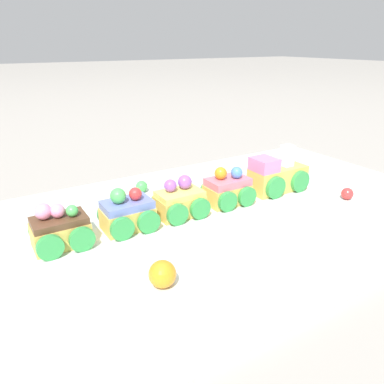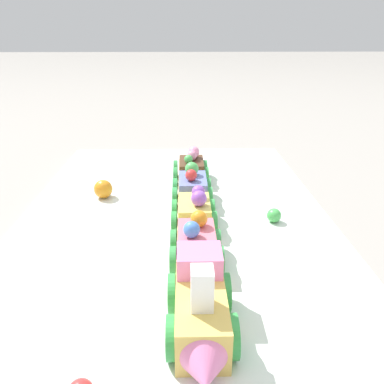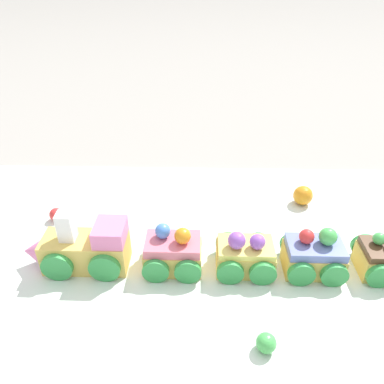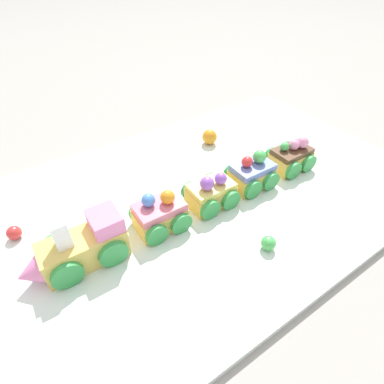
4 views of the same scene
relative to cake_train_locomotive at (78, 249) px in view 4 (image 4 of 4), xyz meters
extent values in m
plane|color=gray|center=(-0.17, -0.03, -0.04)|extent=(10.00, 10.00, 0.00)
cube|color=silver|center=(-0.17, -0.03, -0.03)|extent=(0.83, 0.47, 0.01)
cube|color=#E0BC56|center=(-0.01, 0.00, 0.00)|extent=(0.11, 0.05, 0.04)
cube|color=pink|center=(-0.04, 0.00, 0.03)|extent=(0.04, 0.04, 0.02)
cone|color=pink|center=(0.06, 0.00, -0.01)|extent=(0.03, 0.04, 0.04)
cube|color=white|center=(0.01, 0.00, 0.03)|extent=(0.02, 0.02, 0.02)
cube|color=white|center=(0.01, 0.00, 0.05)|extent=(0.02, 0.02, 0.02)
cylinder|color=green|center=(0.02, -0.03, -0.01)|extent=(0.04, 0.01, 0.04)
cylinder|color=green|center=(0.02, 0.03, -0.01)|extent=(0.04, 0.01, 0.04)
cylinder|color=green|center=(-0.04, -0.03, -0.01)|extent=(0.04, 0.01, 0.04)
cylinder|color=green|center=(-0.04, 0.03, -0.01)|extent=(0.04, 0.01, 0.04)
cube|color=#E0BC56|center=(-0.12, 0.00, -0.01)|extent=(0.07, 0.05, 0.03)
cube|color=#E57084|center=(-0.12, 0.00, 0.01)|extent=(0.07, 0.04, 0.01)
sphere|color=orange|center=(-0.13, 0.00, 0.03)|extent=(0.02, 0.02, 0.02)
sphere|color=#4C84E0|center=(-0.10, -0.01, 0.03)|extent=(0.02, 0.02, 0.02)
cylinder|color=green|center=(-0.10, -0.03, -0.01)|extent=(0.03, 0.01, 0.03)
cylinder|color=green|center=(-0.10, 0.03, -0.01)|extent=(0.03, 0.01, 0.03)
cylinder|color=green|center=(-0.14, -0.03, -0.01)|extent=(0.03, 0.01, 0.03)
cylinder|color=green|center=(-0.14, 0.03, -0.01)|extent=(0.03, 0.01, 0.03)
cube|color=#E0BC56|center=(-0.21, 0.00, -0.01)|extent=(0.07, 0.05, 0.03)
cube|color=#EFE066|center=(-0.21, 0.00, 0.01)|extent=(0.07, 0.04, 0.01)
sphere|color=#9956C6|center=(-0.22, 0.01, 0.02)|extent=(0.02, 0.02, 0.02)
sphere|color=#9956C6|center=(-0.19, 0.01, 0.02)|extent=(0.02, 0.02, 0.02)
cylinder|color=green|center=(-0.19, -0.03, -0.01)|extent=(0.03, 0.01, 0.03)
cylinder|color=green|center=(-0.19, 0.03, -0.01)|extent=(0.03, 0.01, 0.03)
cylinder|color=green|center=(-0.23, -0.02, -0.01)|extent=(0.03, 0.01, 0.03)
cylinder|color=green|center=(-0.23, 0.03, -0.01)|extent=(0.03, 0.01, 0.03)
cube|color=#E0BC56|center=(-0.29, 0.00, -0.01)|extent=(0.07, 0.05, 0.03)
cube|color=#6B7AC6|center=(-0.29, 0.00, 0.01)|extent=(0.07, 0.04, 0.01)
sphere|color=#4CBC56|center=(-0.30, 0.00, 0.03)|extent=(0.02, 0.02, 0.02)
sphere|color=red|center=(-0.28, 0.00, 0.03)|extent=(0.02, 0.02, 0.02)
cylinder|color=green|center=(-0.27, -0.02, -0.01)|extent=(0.03, 0.01, 0.03)
cylinder|color=green|center=(-0.27, 0.03, -0.01)|extent=(0.03, 0.01, 0.03)
cylinder|color=green|center=(-0.31, -0.02, -0.01)|extent=(0.03, 0.01, 0.03)
cylinder|color=green|center=(-0.31, 0.03, -0.01)|extent=(0.03, 0.01, 0.03)
cube|color=#E0BC56|center=(-0.39, 0.00, -0.01)|extent=(0.07, 0.05, 0.03)
cube|color=brown|center=(-0.39, 0.00, 0.01)|extent=(0.07, 0.04, 0.01)
sphere|color=pink|center=(-0.40, 0.01, 0.02)|extent=(0.02, 0.02, 0.02)
sphere|color=pink|center=(-0.39, 0.00, 0.02)|extent=(0.02, 0.02, 0.02)
sphere|color=#4CBC56|center=(-0.37, 0.00, 0.02)|extent=(0.02, 0.02, 0.02)
cylinder|color=green|center=(-0.37, -0.02, -0.01)|extent=(0.03, 0.01, 0.03)
cylinder|color=green|center=(-0.37, 0.03, -0.01)|extent=(0.03, 0.01, 0.03)
cylinder|color=green|center=(-0.41, -0.02, -0.01)|extent=(0.03, 0.01, 0.03)
cylinder|color=green|center=(-0.40, 0.03, -0.01)|extent=(0.03, 0.01, 0.03)
sphere|color=#4CBC56|center=(-0.22, 0.12, -0.02)|extent=(0.02, 0.02, 0.02)
sphere|color=orange|center=(-0.31, -0.15, -0.01)|extent=(0.03, 0.03, 0.03)
sphere|color=red|center=(0.07, -0.09, -0.02)|extent=(0.02, 0.02, 0.02)
camera|label=1|loc=(-0.46, -0.46, 0.22)|focal=35.00mm
camera|label=2|loc=(0.26, -0.02, 0.23)|focal=35.00mm
camera|label=3|loc=(-0.15, 0.35, 0.32)|focal=35.00mm
camera|label=4|loc=(0.01, 0.28, 0.30)|focal=28.00mm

